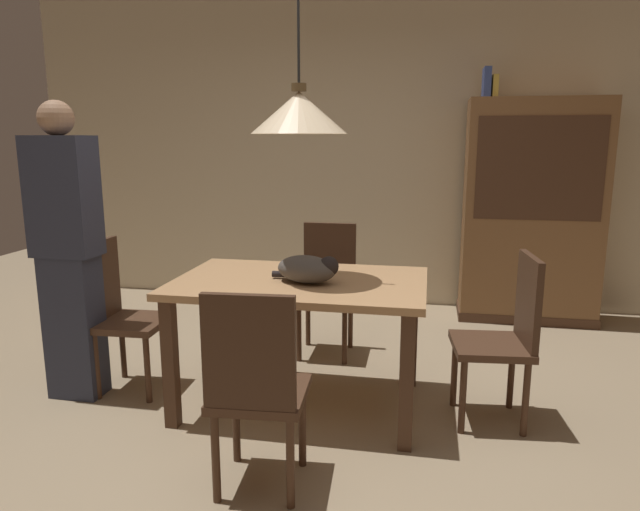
{
  "coord_description": "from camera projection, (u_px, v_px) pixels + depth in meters",
  "views": [
    {
      "loc": [
        0.57,
        -2.66,
        1.52
      ],
      "look_at": [
        -0.05,
        0.57,
        0.85
      ],
      "focal_mm": 31.99,
      "sensor_mm": 36.0,
      "label": 1
    }
  ],
  "objects": [
    {
      "name": "ground",
      "position": [
        309.0,
        436.0,
        2.97
      ],
      "size": [
        10.0,
        10.0,
        0.0
      ],
      "primitive_type": "plane",
      "color": "#998466"
    },
    {
      "name": "back_wall",
      "position": [
        368.0,
        147.0,
        5.23
      ],
      "size": [
        6.4,
        0.1,
        2.9
      ],
      "primitive_type": "cube",
      "color": "beige",
      "rests_on": "ground"
    },
    {
      "name": "dining_table",
      "position": [
        300.0,
        297.0,
        3.22
      ],
      "size": [
        1.4,
        0.9,
        0.75
      ],
      "color": "tan",
      "rests_on": "ground"
    },
    {
      "name": "chair_left_side",
      "position": [
        119.0,
        309.0,
        3.45
      ],
      "size": [
        0.42,
        0.42,
        0.93
      ],
      "color": "#472D1E",
      "rests_on": "ground"
    },
    {
      "name": "chair_far_back",
      "position": [
        327.0,
        283.0,
        4.09
      ],
      "size": [
        0.4,
        0.4,
        0.93
      ],
      "color": "#472D1E",
      "rests_on": "ground"
    },
    {
      "name": "chair_near_front",
      "position": [
        256.0,
        384.0,
        2.4
      ],
      "size": [
        0.42,
        0.42,
        0.93
      ],
      "color": "#472D1E",
      "rests_on": "ground"
    },
    {
      "name": "chair_right_side",
      "position": [
        506.0,
        332.0,
        3.05
      ],
      "size": [
        0.44,
        0.44,
        0.93
      ],
      "color": "#472D1E",
      "rests_on": "ground"
    },
    {
      "name": "cat_sleeping",
      "position": [
        308.0,
        269.0,
        3.11
      ],
      "size": [
        0.4,
        0.31,
        0.16
      ],
      "color": "#4C4742",
      "rests_on": "dining_table"
    },
    {
      "name": "pendant_lamp",
      "position": [
        299.0,
        112.0,
        3.01
      ],
      "size": [
        0.52,
        0.52,
        1.3
      ],
      "color": "beige"
    },
    {
      "name": "hutch_bookcase",
      "position": [
        531.0,
        216.0,
        4.76
      ],
      "size": [
        1.12,
        0.45,
        1.85
      ],
      "color": "brown",
      "rests_on": "ground"
    },
    {
      "name": "book_blue_wide",
      "position": [
        486.0,
        83.0,
        4.63
      ],
      "size": [
        0.06,
        0.24,
        0.24
      ],
      "primitive_type": "cube",
      "color": "#384C93",
      "rests_on": "hutch_bookcase"
    },
    {
      "name": "book_yellow_short",
      "position": [
        495.0,
        87.0,
        4.62
      ],
      "size": [
        0.04,
        0.2,
        0.18
      ],
      "primitive_type": "cube",
      "color": "gold",
      "rests_on": "hutch_bookcase"
    },
    {
      "name": "person_standing",
      "position": [
        68.0,
        252.0,
        3.3
      ],
      "size": [
        0.36,
        0.22,
        1.74
      ],
      "color": "#2D3347",
      "rests_on": "ground"
    }
  ]
}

